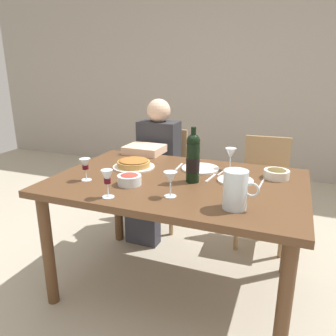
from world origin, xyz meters
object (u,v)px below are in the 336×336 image
at_px(water_pitcher, 235,192).
at_px(wine_glass_spare, 107,178).
at_px(wine_bottle, 193,158).
at_px(wine_glass_left_diner, 170,179).
at_px(chair_left, 164,171).
at_px(diner_left, 154,165).
at_px(chair_right, 264,184).
at_px(olive_bowl, 277,173).
at_px(wine_glass_centre, 85,165).
at_px(dinner_plate_right_setting, 235,180).
at_px(dinner_plate_left_setting, 200,169).
at_px(dining_table, 177,194).
at_px(wine_glass_right_diner, 231,154).
at_px(baked_tart, 134,164).
at_px(salad_bowl, 129,179).

bearing_deg(water_pitcher, wine_glass_spare, -170.93).
bearing_deg(wine_bottle, wine_glass_left_diner, -98.21).
xyz_separation_m(water_pitcher, chair_left, (-0.85, 1.20, -0.35)).
bearing_deg(diner_left, chair_left, -89.78).
height_order(wine_glass_spare, chair_right, wine_glass_spare).
bearing_deg(wine_glass_spare, olive_bowl, 38.74).
bearing_deg(wine_glass_centre, dinner_plate_right_setting, 20.07).
distance_m(wine_bottle, dinner_plate_left_setting, 0.29).
distance_m(dinner_plate_right_setting, chair_right, 0.83).
xyz_separation_m(dining_table, wine_glass_left_diner, (0.06, -0.27, 0.19)).
xyz_separation_m(wine_glass_right_diner, dinner_plate_left_setting, (-0.18, -0.07, -0.10)).
relative_size(wine_bottle, wine_glass_right_diner, 2.26).
distance_m(baked_tart, salad_bowl, 0.33).
bearing_deg(chair_right, wine_glass_left_diner, 68.89).
xyz_separation_m(water_pitcher, wine_glass_right_diner, (-0.14, 0.61, 0.02)).
bearing_deg(chair_left, salad_bowl, 102.75).
bearing_deg(dining_table, wine_glass_centre, -157.02).
distance_m(wine_glass_spare, chair_left, 1.37).
height_order(wine_bottle, baked_tart, wine_bottle).
bearing_deg(wine_glass_left_diner, baked_tart, 136.37).
height_order(wine_glass_right_diner, diner_left, diner_left).
bearing_deg(wine_glass_centre, wine_glass_left_diner, -6.00).
bearing_deg(chair_right, wine_glass_spare, 59.22).
xyz_separation_m(dinner_plate_right_setting, chair_right, (0.11, 0.77, -0.27)).
distance_m(dining_table, chair_right, 0.99).
xyz_separation_m(chair_left, chair_right, (0.89, -0.04, 0.00)).
bearing_deg(dinner_plate_left_setting, dinner_plate_right_setting, -30.60).
distance_m(wine_bottle, diner_left, 0.92).
xyz_separation_m(wine_glass_spare, chair_right, (0.69, 1.27, -0.37)).
height_order(wine_glass_left_diner, chair_right, wine_glass_left_diner).
distance_m(water_pitcher, salad_bowl, 0.64).
bearing_deg(wine_glass_right_diner, dinner_plate_right_setting, -71.23).
relative_size(salad_bowl, chair_left, 0.16).
bearing_deg(chair_left, water_pitcher, 126.46).
bearing_deg(dinner_plate_left_setting, chair_right, 59.03).
bearing_deg(chair_right, wine_bottle, 65.86).
relative_size(dining_table, dinner_plate_right_setting, 7.04).
xyz_separation_m(olive_bowl, diner_left, (-1.01, 0.43, -0.18)).
relative_size(salad_bowl, chair_right, 0.16).
distance_m(wine_glass_left_diner, dinner_plate_left_setting, 0.53).
bearing_deg(chair_right, water_pitcher, 85.34).
bearing_deg(dining_table, salad_bowl, -140.79).
distance_m(salad_bowl, dinner_plate_right_setting, 0.63).
height_order(diner_left, chair_right, diner_left).
xyz_separation_m(wine_glass_left_diner, dinner_plate_right_setting, (0.27, 0.37, -0.09)).
bearing_deg(olive_bowl, dinner_plate_right_setting, -146.56).
xyz_separation_m(olive_bowl, wine_glass_centre, (-1.06, -0.45, 0.06)).
relative_size(wine_glass_centre, dinner_plate_right_setting, 0.63).
height_order(salad_bowl, wine_glass_spare, wine_glass_spare).
height_order(dining_table, chair_left, chair_left).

